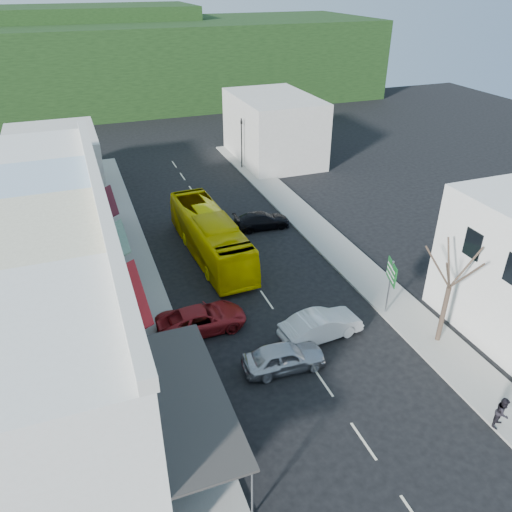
% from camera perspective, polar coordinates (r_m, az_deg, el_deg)
% --- Properties ---
extents(ground, '(120.00, 120.00, 0.00)m').
position_cam_1_polar(ground, '(29.60, 4.10, -9.13)').
color(ground, black).
rests_on(ground, ground).
extents(sidewalk_left, '(3.00, 52.00, 0.15)m').
position_cam_1_polar(sidewalk_left, '(36.01, -13.54, -2.04)').
color(sidewalk_left, gray).
rests_on(sidewalk_left, ground).
extents(sidewalk_right, '(3.00, 52.00, 0.15)m').
position_cam_1_polar(sidewalk_right, '(39.95, 8.11, 1.87)').
color(sidewalk_right, gray).
rests_on(sidewalk_right, ground).
extents(shopfront_row, '(8.25, 30.00, 8.00)m').
position_cam_1_polar(shopfront_row, '(29.74, -22.48, -2.04)').
color(shopfront_row, silver).
rests_on(shopfront_row, ground).
extents(distant_block_left, '(8.00, 10.00, 6.00)m').
position_cam_1_polar(distant_block_left, '(50.32, -21.98, 9.58)').
color(distant_block_left, '#B7B2A8').
rests_on(distant_block_left, ground).
extents(distant_block_right, '(8.00, 12.00, 7.00)m').
position_cam_1_polar(distant_block_right, '(57.00, 2.02, 14.40)').
color(distant_block_right, '#B7B2A8').
rests_on(distant_block_right, ground).
extents(hillside, '(80.00, 26.00, 14.00)m').
position_cam_1_polar(hillside, '(87.14, -15.66, 20.92)').
color(hillside, black).
rests_on(hillside, ground).
extents(bus, '(3.06, 11.71, 3.10)m').
position_cam_1_polar(bus, '(36.90, -5.24, 2.18)').
color(bus, '#E6CC00').
rests_on(bus, ground).
extents(car_silver, '(4.49, 2.03, 1.40)m').
position_cam_1_polar(car_silver, '(27.06, 3.22, -11.55)').
color(car_silver, '#BAB9BF').
rests_on(car_silver, ground).
extents(car_white, '(4.56, 2.23, 1.40)m').
position_cam_1_polar(car_white, '(29.32, 7.43, -8.04)').
color(car_white, silver).
rests_on(car_white, ground).
extents(car_red, '(4.65, 2.01, 1.40)m').
position_cam_1_polar(car_red, '(29.82, -6.21, -7.22)').
color(car_red, maroon).
rests_on(car_red, ground).
extents(car_black_near, '(4.59, 2.08, 1.40)m').
position_cam_1_polar(car_black_near, '(41.29, 0.67, 4.12)').
color(car_black_near, black).
rests_on(car_black_near, ground).
extents(pedestrian_left, '(0.55, 0.68, 1.70)m').
position_cam_1_polar(pedestrian_left, '(30.37, -13.90, -6.56)').
color(pedestrian_left, black).
rests_on(pedestrian_left, sidewalk_left).
extents(pedestrian_right, '(0.82, 0.69, 1.70)m').
position_cam_1_polar(pedestrian_right, '(26.46, 26.36, -15.69)').
color(pedestrian_right, black).
rests_on(pedestrian_right, sidewalk_right).
extents(direction_sign, '(1.17, 1.80, 3.76)m').
position_cam_1_polar(direction_sign, '(31.31, 14.98, -3.55)').
color(direction_sign, '#11561D').
rests_on(direction_sign, ground).
extents(street_tree, '(3.79, 3.79, 7.41)m').
position_cam_1_polar(street_tree, '(28.94, 21.21, -3.37)').
color(street_tree, '#35281F').
rests_on(street_tree, ground).
extents(traffic_signal, '(1.30, 1.47, 5.42)m').
position_cam_1_polar(traffic_signal, '(54.03, -1.66, 12.67)').
color(traffic_signal, black).
rests_on(traffic_signal, ground).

